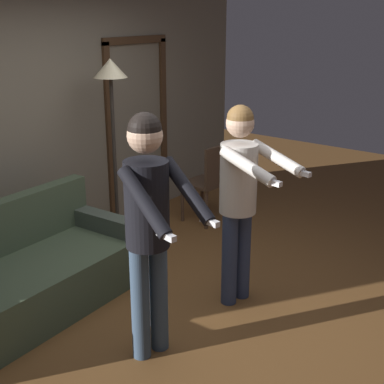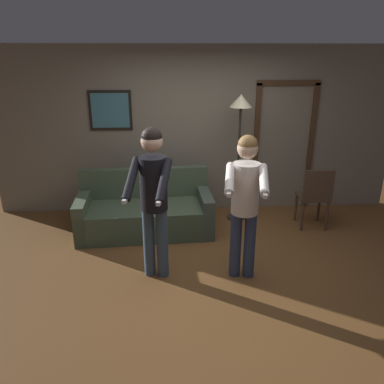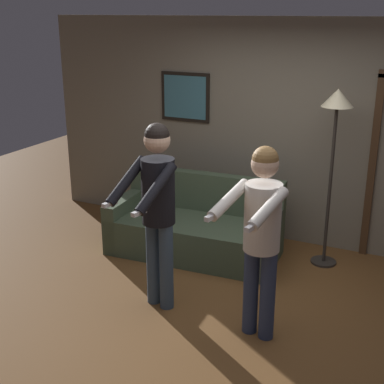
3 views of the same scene
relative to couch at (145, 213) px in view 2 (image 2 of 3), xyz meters
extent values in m
plane|color=brown|center=(0.79, -1.10, -0.28)|extent=(12.00, 12.00, 0.00)
cube|color=gray|center=(0.79, 0.85, 1.02)|extent=(6.40, 0.06, 2.60)
cube|color=black|center=(-0.52, 0.81, 1.37)|extent=(0.65, 0.02, 0.60)
cube|color=teal|center=(-0.52, 0.80, 1.37)|extent=(0.57, 0.01, 0.52)
cube|color=#4C331E|center=(1.75, 0.80, 0.74)|extent=(0.08, 0.04, 2.04)
cube|color=#4C331E|center=(2.65, 0.80, 0.74)|extent=(0.08, 0.04, 2.04)
cube|color=#4C331E|center=(2.20, 0.80, 1.76)|extent=(0.98, 0.04, 0.08)
cube|color=#46553D|center=(0.00, -0.04, -0.07)|extent=(1.95, 0.96, 0.42)
cube|color=#46553D|center=(-0.02, 0.31, 0.37)|extent=(1.90, 0.26, 0.45)
cube|color=#495841|center=(-0.87, -0.10, 0.01)|extent=(0.21, 0.86, 0.58)
cube|color=#444E42|center=(0.87, 0.01, 0.01)|extent=(0.21, 0.86, 0.58)
cylinder|color=#332D28|center=(1.40, 0.37, -0.27)|extent=(0.28, 0.28, 0.02)
cylinder|color=#332D28|center=(1.40, 0.37, 0.60)|extent=(0.04, 0.04, 1.71)
cone|color=#F9EAB7|center=(1.40, 0.37, 1.55)|extent=(0.33, 0.33, 0.18)
cylinder|color=#394E66|center=(0.12, -1.17, 0.14)|extent=(0.13, 0.13, 0.84)
cylinder|color=#394E66|center=(0.28, -1.20, 0.14)|extent=(0.13, 0.13, 0.84)
cylinder|color=black|center=(0.20, -1.18, 0.86)|extent=(0.30, 0.30, 0.60)
sphere|color=#D8AD8E|center=(0.20, -1.18, 1.32)|extent=(0.23, 0.23, 0.23)
sphere|color=black|center=(0.20, -1.18, 1.37)|extent=(0.22, 0.22, 0.22)
cylinder|color=black|center=(-0.01, -1.36, 0.98)|extent=(0.19, 0.49, 0.37)
cube|color=white|center=(-0.06, -1.57, 0.83)|extent=(0.07, 0.16, 0.04)
cylinder|color=black|center=(0.32, -1.43, 0.98)|extent=(0.19, 0.49, 0.37)
cube|color=white|center=(0.28, -1.64, 0.83)|extent=(0.07, 0.16, 0.04)
cylinder|color=navy|center=(1.12, -1.24, 0.12)|extent=(0.13, 0.13, 0.80)
cylinder|color=navy|center=(1.27, -1.27, 0.12)|extent=(0.13, 0.13, 0.80)
cylinder|color=silver|center=(1.19, -1.25, 0.81)|extent=(0.30, 0.30, 0.57)
sphere|color=#D8AD8E|center=(1.19, -1.25, 1.25)|extent=(0.22, 0.22, 0.22)
sphere|color=brown|center=(1.19, -1.25, 1.29)|extent=(0.21, 0.21, 0.21)
cylinder|color=silver|center=(0.98, -1.46, 1.00)|extent=(0.18, 0.51, 0.22)
cube|color=white|center=(0.94, -1.70, 0.93)|extent=(0.07, 0.15, 0.04)
cylinder|color=silver|center=(1.32, -1.52, 1.00)|extent=(0.18, 0.51, 0.22)
cube|color=white|center=(1.28, -1.76, 0.93)|extent=(0.07, 0.15, 0.04)
cylinder|color=#4C3828|center=(2.67, 0.21, -0.05)|extent=(0.04, 0.04, 0.45)
cylinder|color=#4C3828|center=(2.31, 0.23, -0.05)|extent=(0.04, 0.04, 0.45)
cylinder|color=#4C3828|center=(2.65, -0.15, -0.05)|extent=(0.04, 0.04, 0.45)
cylinder|color=#4C3828|center=(2.29, -0.13, -0.05)|extent=(0.04, 0.04, 0.45)
cube|color=#4C3828|center=(2.48, 0.04, 0.19)|extent=(0.44, 0.44, 0.03)
cube|color=#4C3828|center=(2.47, -0.15, 0.43)|extent=(0.42, 0.06, 0.45)
camera|label=1|loc=(-2.22, -3.46, 2.08)|focal=50.00mm
camera|label=2|loc=(0.41, -5.02, 2.18)|focal=35.00mm
camera|label=3|loc=(2.41, -5.09, 2.39)|focal=50.00mm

